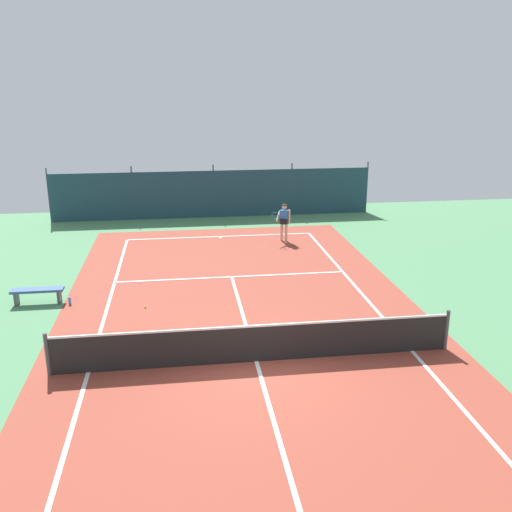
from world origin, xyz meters
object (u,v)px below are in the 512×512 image
courtside_bench (37,292)px  water_bottle (70,301)px  tennis_net (256,343)px  tennis_ball_near_player (145,307)px  tennis_player (284,220)px

courtside_bench → water_bottle: courtside_bench is taller
tennis_net → water_bottle: (-5.31, 4.56, -0.39)m
courtside_bench → water_bottle: bearing=-12.3°
tennis_ball_near_player → water_bottle: bearing=165.1°
courtside_bench → water_bottle: (1.00, -0.22, -0.25)m
tennis_player → tennis_ball_near_player: size_ratio=24.85×
water_bottle → tennis_ball_near_player: bearing=-14.9°
tennis_player → courtside_bench: size_ratio=1.03×
courtside_bench → tennis_net: bearing=-37.1°
tennis_net → water_bottle: 7.01m
tennis_ball_near_player → courtside_bench: courtside_bench is taller
tennis_ball_near_player → courtside_bench: bearing=165.9°
tennis_net → water_bottle: bearing=139.4°
tennis_net → water_bottle: tennis_net is taller
tennis_player → water_bottle: size_ratio=6.83×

